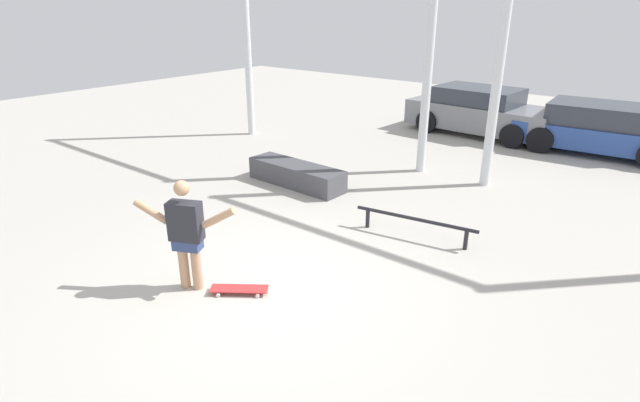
{
  "coord_description": "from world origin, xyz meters",
  "views": [
    {
      "loc": [
        4.28,
        -4.22,
        3.68
      ],
      "look_at": [
        -0.32,
        1.57,
        0.7
      ],
      "focal_mm": 28.0,
      "sensor_mm": 36.0,
      "label": 1
    }
  ],
  "objects_px": {
    "grind_rail": "(415,222)",
    "grind_box": "(296,175)",
    "parked_car_blue": "(599,129)",
    "skateboard": "(239,289)",
    "parked_car_grey": "(480,112)",
    "skateboarder": "(186,231)"
  },
  "relations": [
    {
      "from": "grind_rail",
      "to": "parked_car_blue",
      "type": "bearing_deg",
      "value": 80.59
    },
    {
      "from": "skateboard",
      "to": "grind_box",
      "type": "xyz_separation_m",
      "value": [
        -2.21,
        3.73,
        0.17
      ]
    },
    {
      "from": "skateboarder",
      "to": "parked_car_blue",
      "type": "xyz_separation_m",
      "value": [
        2.88,
        10.75,
        -0.24
      ]
    },
    {
      "from": "skateboarder",
      "to": "skateboard",
      "type": "distance_m",
      "value": 1.05
    },
    {
      "from": "skateboarder",
      "to": "parked_car_grey",
      "type": "distance_m",
      "value": 10.74
    },
    {
      "from": "grind_box",
      "to": "parked_car_blue",
      "type": "bearing_deg",
      "value": 56.38
    },
    {
      "from": "parked_car_blue",
      "to": "grind_rail",
      "type": "bearing_deg",
      "value": -103.06
    },
    {
      "from": "skateboarder",
      "to": "parked_car_blue",
      "type": "bearing_deg",
      "value": 48.93
    },
    {
      "from": "skateboarder",
      "to": "grind_box",
      "type": "relative_size",
      "value": 0.69
    },
    {
      "from": "grind_box",
      "to": "parked_car_grey",
      "type": "relative_size",
      "value": 0.53
    },
    {
      "from": "skateboarder",
      "to": "grind_box",
      "type": "bearing_deg",
      "value": 85.43
    },
    {
      "from": "skateboarder",
      "to": "skateboard",
      "type": "height_order",
      "value": "skateboarder"
    },
    {
      "from": "skateboarder",
      "to": "parked_car_grey",
      "type": "height_order",
      "value": "skateboarder"
    },
    {
      "from": "grind_box",
      "to": "parked_car_grey",
      "type": "xyz_separation_m",
      "value": [
        1.33,
        6.71,
        0.43
      ]
    },
    {
      "from": "grind_box",
      "to": "grind_rail",
      "type": "distance_m",
      "value": 3.32
    },
    {
      "from": "skateboarder",
      "to": "parked_car_grey",
      "type": "xyz_separation_m",
      "value": [
        -0.26,
        10.73,
        -0.19
      ]
    },
    {
      "from": "grind_box",
      "to": "parked_car_grey",
      "type": "bearing_deg",
      "value": 78.79
    },
    {
      "from": "grind_rail",
      "to": "grind_box",
      "type": "bearing_deg",
      "value": 167.21
    },
    {
      "from": "grind_rail",
      "to": "parked_car_grey",
      "type": "bearing_deg",
      "value": 104.36
    },
    {
      "from": "skateboarder",
      "to": "skateboard",
      "type": "bearing_deg",
      "value": -0.21
    },
    {
      "from": "skateboard",
      "to": "grind_rail",
      "type": "height_order",
      "value": "grind_rail"
    },
    {
      "from": "skateboarder",
      "to": "parked_car_grey",
      "type": "relative_size",
      "value": 0.37
    }
  ]
}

